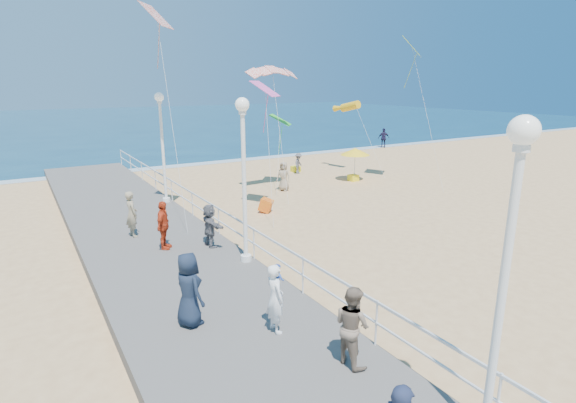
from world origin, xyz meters
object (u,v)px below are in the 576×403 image
beach_walker_b (384,138)px  beach_chair_right (353,178)px  spectator_5 (210,225)px  beach_walker_c (284,176)px  spectator_6 (132,214)px  beach_chair_left (296,169)px  beach_umbrella (355,152)px  toddler_held (277,279)px  beach_walker_a (298,163)px  woman_holding_toddler (275,298)px  spectator_1 (352,326)px  spectator_4 (189,289)px  lamp_post_mid (244,164)px  lamp_post_near (507,254)px  spectator_3 (163,225)px  box_kite (266,207)px  lamp_post_far (162,136)px

beach_walker_b → beach_chair_right: size_ratio=3.45×
spectator_5 → beach_walker_c: size_ratio=0.92×
spectator_6 → beach_chair_left: spectator_6 is taller
beach_umbrella → beach_chair_right: beach_umbrella is taller
toddler_held → spectator_6: bearing=11.7°
beach_walker_a → woman_holding_toddler: bearing=-162.3°
woman_holding_toddler → spectator_5: bearing=-5.5°
spectator_1 → spectator_4: size_ratio=0.94×
beach_walker_c → beach_chair_right: bearing=53.8°
spectator_6 → beach_chair_right: size_ratio=3.23×
lamp_post_mid → lamp_post_near: bearing=-90.0°
spectator_6 → beach_umbrella: spectator_6 is taller
toddler_held → beach_chair_right: toddler_held is taller
lamp_post_mid → toddler_held: (-1.18, -4.15, -2.03)m
spectator_4 → beach_chair_right: 19.72m
spectator_4 → spectator_6: size_ratio=1.04×
beach_walker_b → spectator_1: bearing=71.1°
spectator_4 → beach_umbrella: bearing=-64.3°
spectator_3 → beach_walker_a: bearing=-15.5°
box_kite → lamp_post_near: bearing=-150.8°
spectator_5 → beach_walker_c: bearing=-47.1°
lamp_post_near → toddler_held: (-1.18, 4.85, -2.03)m
spectator_4 → beach_chair_left: 21.87m
toddler_held → spectator_6: spectator_6 is taller
spectator_1 → beach_chair_right: spectator_1 is taller
lamp_post_far → beach_walker_b: (24.65, 10.92, -2.71)m
woman_holding_toddler → spectator_1: (0.74, -1.93, 0.02)m
lamp_post_near → lamp_post_far: 18.00m
beach_walker_b → beach_chair_left: beach_walker_b is taller
spectator_5 → beach_walker_b: (25.13, 18.00, -0.24)m
lamp_post_near → beach_walker_c: (7.09, 18.47, -2.81)m
lamp_post_far → spectator_4: lamp_post_far is taller
toddler_held → spectator_1: 2.19m
toddler_held → spectator_3: spectator_3 is taller
beach_chair_left → box_kite: bearing=-130.1°
spectator_6 → beach_chair_left: 16.47m
beach_walker_b → spectator_5: bearing=60.7°
box_kite → spectator_5: bearing=176.1°
spectator_1 → spectator_3: spectator_3 is taller
beach_walker_b → beach_chair_right: 16.18m
spectator_1 → beach_walker_c: size_ratio=1.02×
woman_holding_toddler → spectator_5: 6.28m
woman_holding_toddler → beach_walker_c: woman_holding_toddler is taller
lamp_post_mid → spectator_6: bearing=120.1°
spectator_4 → spectator_5: size_ratio=1.17×
woman_holding_toddler → beach_chair_left: size_ratio=3.08×
spectator_4 → beach_walker_c: size_ratio=1.08×
spectator_4 → spectator_5: spectator_4 is taller
lamp_post_mid → beach_walker_b: (24.65, 19.92, -2.71)m
beach_umbrella → lamp_post_mid: bearing=-142.7°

